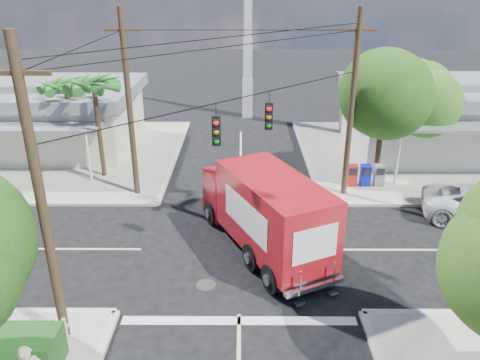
{
  "coord_description": "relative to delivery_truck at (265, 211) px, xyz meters",
  "views": [
    {
      "loc": [
        0.09,
        -16.25,
        9.99
      ],
      "look_at": [
        0.0,
        2.0,
        2.2
      ],
      "focal_mm": 35.0,
      "sensor_mm": 36.0,
      "label": 1
    }
  ],
  "objects": [
    {
      "name": "ground",
      "position": [
        -0.98,
        -0.07,
        -1.69
      ],
      "size": [
        120.0,
        120.0,
        0.0
      ],
      "primitive_type": "plane",
      "color": "black",
      "rests_on": "ground"
    },
    {
      "name": "sidewalk_ne",
      "position": [
        9.9,
        10.81,
        -1.62
      ],
      "size": [
        14.12,
        14.12,
        0.14
      ],
      "color": "gray",
      "rests_on": "ground"
    },
    {
      "name": "sidewalk_nw",
      "position": [
        -11.86,
        10.81,
        -1.62
      ],
      "size": [
        14.12,
        14.12,
        0.14
      ],
      "color": "gray",
      "rests_on": "ground"
    },
    {
      "name": "road_markings",
      "position": [
        -0.98,
        -1.54,
        -1.69
      ],
      "size": [
        32.0,
        32.0,
        0.01
      ],
      "color": "beige",
      "rests_on": "ground"
    },
    {
      "name": "building_ne",
      "position": [
        11.52,
        11.9,
        0.63
      ],
      "size": [
        11.8,
        10.2,
        4.5
      ],
      "color": "silver",
      "rests_on": "sidewalk_ne"
    },
    {
      "name": "building_nw",
      "position": [
        -12.98,
        12.4,
        0.53
      ],
      "size": [
        10.8,
        10.2,
        4.3
      ],
      "color": "beige",
      "rests_on": "sidewalk_nw"
    },
    {
      "name": "radio_tower",
      "position": [
        -0.48,
        19.93,
        3.95
      ],
      "size": [
        0.8,
        0.8,
        17.0
      ],
      "color": "silver",
      "rests_on": "ground"
    },
    {
      "name": "tree_ne_front",
      "position": [
        6.23,
        6.69,
        3.07
      ],
      "size": [
        4.21,
        4.14,
        6.66
      ],
      "color": "#422D1C",
      "rests_on": "sidewalk_ne"
    },
    {
      "name": "tree_ne_back",
      "position": [
        8.83,
        8.89,
        2.49
      ],
      "size": [
        3.77,
        3.66,
        5.82
      ],
      "color": "#422D1C",
      "rests_on": "sidewalk_ne"
    },
    {
      "name": "palm_nw_front",
      "position": [
        -8.48,
        7.43,
        3.35
      ],
      "size": [
        3.01,
        3.08,
        5.59
      ],
      "color": "#422D1C",
      "rests_on": "sidewalk_nw"
    },
    {
      "name": "palm_nw_back",
      "position": [
        -10.48,
        8.93,
        2.98
      ],
      "size": [
        3.01,
        3.08,
        5.19
      ],
      "color": "#422D1C",
      "rests_on": "sidewalk_nw"
    },
    {
      "name": "utility_poles",
      "position": [
        -2.56,
        1.54,
        2.98
      ],
      "size": [
        12.0,
        10.68,
        9.0
      ],
      "color": "#473321",
      "rests_on": "ground"
    },
    {
      "name": "vending_boxes",
      "position": [
        5.52,
        6.13,
        -1.0
      ],
      "size": [
        1.9,
        0.5,
        1.1
      ],
      "color": "#AD1915",
      "rests_on": "sidewalk_ne"
    },
    {
      "name": "delivery_truck",
      "position": [
        0.0,
        0.0,
        0.0
      ],
      "size": [
        5.33,
        7.91,
        3.33
      ],
      "color": "black",
      "rests_on": "ground"
    }
  ]
}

